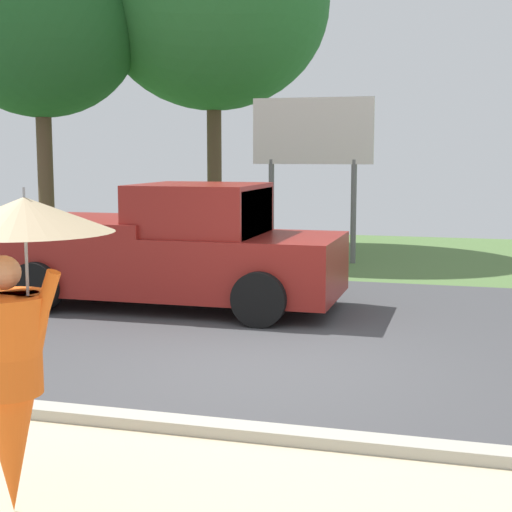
% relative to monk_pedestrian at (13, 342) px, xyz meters
% --- Properties ---
extents(ground_plane, '(40.00, 22.00, 0.20)m').
position_rel_monk_pedestrian_xyz_m(ground_plane, '(0.66, 6.63, -1.20)').
color(ground_plane, '#424244').
extents(monk_pedestrian, '(1.13, 1.11, 2.13)m').
position_rel_monk_pedestrian_xyz_m(monk_pedestrian, '(0.00, 0.00, 0.00)').
color(monk_pedestrian, '#E55B19').
rests_on(monk_pedestrian, ground_plane).
extents(pickup_truck, '(5.20, 2.28, 1.88)m').
position_rel_monk_pedestrian_xyz_m(pickup_truck, '(-1.58, 6.66, -0.28)').
color(pickup_truck, maroon).
rests_on(pickup_truck, ground_plane).
extents(roadside_billboard, '(2.60, 0.12, 3.50)m').
position_rel_monk_pedestrian_xyz_m(roadside_billboard, '(-0.48, 12.03, 1.40)').
color(roadside_billboard, slate).
rests_on(roadside_billboard, ground_plane).
extents(tree_left_far, '(5.63, 5.63, 8.49)m').
position_rel_monk_pedestrian_xyz_m(tree_left_far, '(-3.35, 14.01, 4.77)').
color(tree_left_far, brown).
rests_on(tree_left_far, ground_plane).
extents(tree_center_back, '(4.50, 4.50, 7.23)m').
position_rel_monk_pedestrian_xyz_m(tree_center_back, '(-6.76, 11.82, 4.02)').
color(tree_center_back, brown).
rests_on(tree_center_back, ground_plane).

